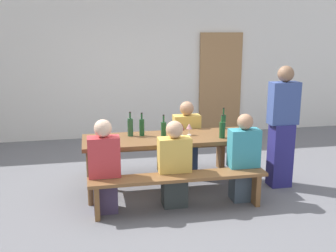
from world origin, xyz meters
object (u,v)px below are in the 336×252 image
at_px(seated_guest_near_1, 174,166).
at_px(seated_guest_near_2, 243,160).
at_px(tasting_table, 168,142).
at_px(wine_bottle_3, 222,129).
at_px(seated_guest_far_0, 186,140).
at_px(wine_bottle_0, 130,127).
at_px(bench_far, 159,150).
at_px(wine_glass_1, 189,127).
at_px(wine_bottle_2, 164,130).
at_px(wine_bottle_1, 142,127).
at_px(wine_glass_0, 182,127).
at_px(standing_host, 282,129).
at_px(bench_near, 179,182).
at_px(seated_guest_near_0, 104,168).
at_px(wooden_door, 220,84).
at_px(wine_bottle_4, 223,121).

bearing_deg(seated_guest_near_1, seated_guest_near_2, -90.00).
xyz_separation_m(tasting_table, wine_bottle_3, (0.69, -0.19, 0.19)).
xyz_separation_m(wine_bottle_3, seated_guest_far_0, (-0.31, 0.71, -0.33)).
height_order(tasting_table, wine_bottle_0, wine_bottle_0).
height_order(bench_far, wine_glass_1, wine_glass_1).
bearing_deg(wine_bottle_2, wine_bottle_1, 134.07).
distance_m(wine_glass_0, standing_host, 1.38).
bearing_deg(bench_near, bench_far, 90.00).
distance_m(seated_guest_near_1, seated_guest_near_2, 0.90).
xyz_separation_m(bench_far, seated_guest_near_0, (-0.87, -1.19, 0.19)).
height_order(wine_glass_0, seated_guest_near_1, seated_guest_near_1).
bearing_deg(seated_guest_near_0, wine_glass_1, -64.58).
bearing_deg(wine_bottle_3, wine_glass_0, 157.80).
bearing_deg(seated_guest_near_0, seated_guest_far_0, -50.51).
bearing_deg(seated_guest_near_1, wine_bottle_2, 8.55).
xyz_separation_m(wine_bottle_2, standing_host, (1.65, -0.04, -0.05)).
distance_m(wooden_door, seated_guest_near_2, 3.57).
bearing_deg(wine_bottle_3, bench_far, 128.98).
bearing_deg(standing_host, wine_bottle_3, 1.84).
xyz_separation_m(wine_bottle_2, seated_guest_near_0, (-0.79, -0.39, -0.33)).
height_order(wine_bottle_2, seated_guest_near_2, seated_guest_near_2).
height_order(tasting_table, wine_bottle_2, wine_bottle_2).
relative_size(seated_guest_near_1, seated_guest_far_0, 0.96).
height_order(wooden_door, wine_bottle_0, wooden_door).
relative_size(wooden_door, wine_bottle_2, 6.31).
distance_m(bench_far, seated_guest_far_0, 0.45).
height_order(wine_bottle_1, wine_bottle_2, wine_bottle_2).
height_order(wine_bottle_3, seated_guest_near_1, seated_guest_near_1).
relative_size(wine_glass_0, seated_guest_far_0, 0.15).
xyz_separation_m(wooden_door, seated_guest_near_1, (-1.73, -3.43, -0.53)).
height_order(tasting_table, wine_glass_0, wine_glass_0).
xyz_separation_m(wine_bottle_2, seated_guest_near_2, (0.96, -0.39, -0.34)).
bearing_deg(wine_glass_0, tasting_table, -175.58).
bearing_deg(wine_bottle_2, wine_bottle_0, 146.28).
distance_m(bench_far, standing_host, 1.83).
relative_size(wine_bottle_3, wine_glass_0, 1.83).
relative_size(bench_near, wine_bottle_2, 6.50).
distance_m(wine_bottle_4, seated_guest_far_0, 0.63).
height_order(wine_glass_1, seated_guest_near_1, seated_guest_near_1).
distance_m(wooden_door, wine_bottle_4, 2.74).
xyz_separation_m(wine_bottle_0, seated_guest_near_2, (1.36, -0.67, -0.34)).
xyz_separation_m(wooden_door, wine_bottle_4, (-0.83, -2.61, -0.19)).
distance_m(wine_bottle_2, seated_guest_near_1, 0.54).
height_order(wine_bottle_3, wine_glass_1, wine_bottle_3).
bearing_deg(bench_near, seated_guest_far_0, 72.00).
height_order(bench_far, seated_guest_far_0, seated_guest_far_0).
relative_size(tasting_table, wine_bottle_2, 6.80).
relative_size(wine_bottle_3, seated_guest_far_0, 0.28).
bearing_deg(seated_guest_near_2, wine_bottle_2, 67.61).
bearing_deg(tasting_table, standing_host, -5.86).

